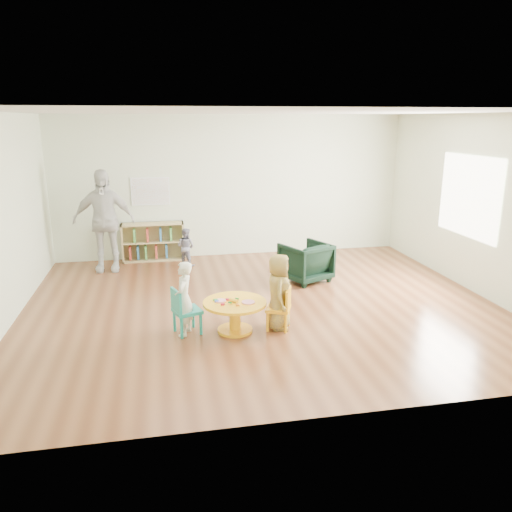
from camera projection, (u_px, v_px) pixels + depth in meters
The scene contains 11 objects.
room at pixel (263, 179), 7.03m from camera, with size 7.10×7.00×2.80m.
activity_table at pixel (235, 311), 6.52m from camera, with size 0.83×0.83×0.46m.
kid_chair_left at pixel (184, 310), 6.43m from camera, with size 0.41×0.41×0.61m.
kid_chair_right at pixel (281, 307), 6.59m from camera, with size 0.40×0.40×0.57m.
bookshelf at pixel (153, 242), 9.84m from camera, with size 1.20×0.30×0.75m.
alphabet_poster at pixel (150, 191), 9.70m from camera, with size 0.74×0.01×0.54m.
armchair at pixel (306, 262), 8.57m from camera, with size 0.72×0.74×0.67m, color black.
child_left at pixel (184, 299), 6.37m from camera, with size 0.36×0.23×0.98m, color silver.
child_right at pixel (279, 292), 6.56m from camera, with size 0.50×0.33×1.02m, color yellow.
toddler at pixel (186, 247), 9.45m from camera, with size 0.36×0.28×0.73m, color #1A1D42.
adult_caretaker at pixel (104, 221), 9.02m from camera, with size 1.09×0.45×1.86m, color silver.
Camera 1 is at (-1.43, -6.92, 2.71)m, focal length 35.00 mm.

